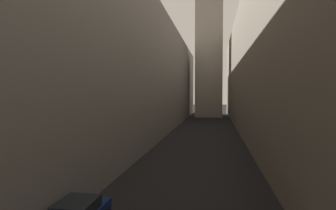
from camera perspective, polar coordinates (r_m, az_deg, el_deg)
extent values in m
plane|color=black|center=(42.26, 6.79, -6.43)|extent=(264.00, 264.00, 0.00)
cube|color=slate|center=(45.68, -7.10, 5.95)|extent=(11.10, 108.00, 18.66)
cube|color=#756B5B|center=(45.48, 24.33, 7.31)|extent=(15.95, 108.00, 21.07)
cube|color=gray|center=(83.32, 8.07, 15.41)|extent=(7.26, 7.26, 50.77)
cube|color=black|center=(14.51, -17.47, -18.45)|extent=(1.62, 2.01, 0.55)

